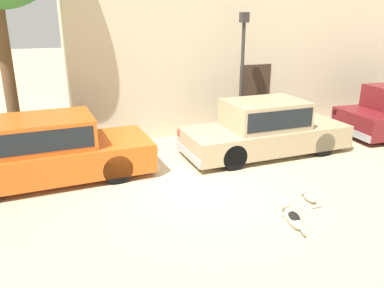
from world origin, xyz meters
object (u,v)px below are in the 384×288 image
at_px(stray_dog_spotted, 291,215).
at_px(stray_cat, 309,197).
at_px(parked_sedan_second, 265,128).
at_px(street_lamp, 243,60).
at_px(parked_sedan_nearest, 48,150).

distance_m(stray_dog_spotted, stray_cat, 1.01).
distance_m(parked_sedan_second, stray_cat, 2.96).
bearing_deg(street_lamp, parked_sedan_second, -90.84).
height_order(parked_sedan_second, stray_cat, parked_sedan_second).
bearing_deg(parked_sedan_second, stray_cat, -103.14).
height_order(parked_sedan_nearest, stray_cat, parked_sedan_nearest).
relative_size(parked_sedan_nearest, parked_sedan_second, 1.03).
distance_m(parked_sedan_nearest, parked_sedan_second, 5.50).
bearing_deg(stray_cat, stray_dog_spotted, 126.85).
distance_m(stray_dog_spotted, street_lamp, 5.60).
height_order(parked_sedan_second, street_lamp, street_lamp).
distance_m(parked_sedan_nearest, stray_cat, 5.76).
xyz_separation_m(stray_dog_spotted, street_lamp, (1.41, 4.95, 2.21)).
bearing_deg(parked_sedan_second, stray_dog_spotted, -113.78).
height_order(parked_sedan_nearest, stray_dog_spotted, parked_sedan_nearest).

